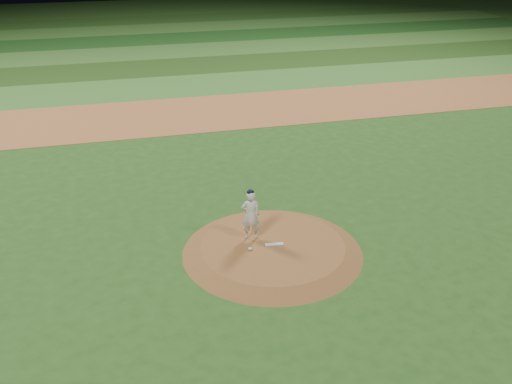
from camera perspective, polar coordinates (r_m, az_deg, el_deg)
ground at (r=17.55m, az=1.65°, el=-6.00°), size 120.00×120.00×0.00m
infield_dirt_band at (r=30.06m, az=-5.81°, el=7.83°), size 70.00×6.00×0.02m
outfield_stripe_0 at (r=35.29m, az=-7.28°, el=10.48°), size 70.00×5.00×0.02m
outfield_stripe_1 at (r=40.10m, az=-8.29°, el=12.29°), size 70.00×5.00×0.02m
outfield_stripe_2 at (r=44.95m, az=-9.10°, el=13.71°), size 70.00×5.00×0.02m
outfield_stripe_3 at (r=49.84m, az=-9.75°, el=14.84°), size 70.00×5.00×0.02m
outfield_stripe_4 at (r=54.74m, az=-10.30°, el=15.78°), size 70.00×5.00×0.02m
outfield_stripe_5 at (r=59.66m, az=-10.75°, el=16.55°), size 70.00×5.00×0.02m
pitchers_mound at (r=17.48m, az=1.65°, el=-5.66°), size 5.50×5.50×0.25m
pitching_rubber at (r=17.42m, az=1.84°, el=-5.25°), size 0.57×0.21×0.03m
rosin_bag at (r=17.15m, az=-0.59°, el=-5.70°), size 0.13×0.13×0.07m
pitcher_on_mound at (r=17.37m, az=-0.54°, el=-2.28°), size 0.64×0.48×1.66m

